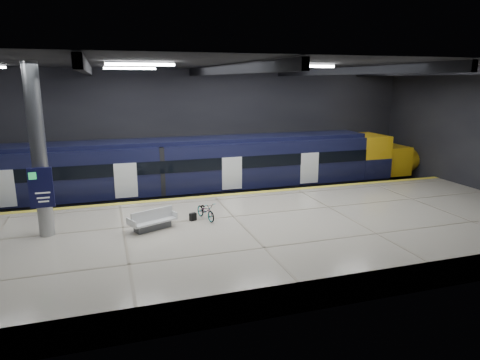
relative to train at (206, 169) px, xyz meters
name	(u,v)px	position (x,y,z in m)	size (l,w,h in m)	color
ground	(228,231)	(-0.25, -5.50, -2.06)	(30.00, 30.00, 0.00)	black
room_shell	(227,115)	(-0.25, -5.49, 3.66)	(30.10, 16.10, 8.05)	black
platform	(244,238)	(-0.25, -8.00, -1.51)	(30.00, 11.00, 1.10)	#B3AA98
safety_strip	(214,196)	(-0.25, -2.75, -0.95)	(30.00, 0.40, 0.01)	yellow
rails	(203,201)	(-0.25, 0.00, -1.98)	(30.00, 1.52, 0.16)	gray
train	(206,169)	(0.00, 0.00, 0.00)	(29.40, 2.84, 3.79)	black
bench	(153,222)	(-4.05, -7.14, -0.65)	(2.16, 1.54, 0.88)	#595B60
bicycle	(206,211)	(-1.58, -6.52, -0.55)	(0.54, 1.54, 0.81)	#99999E
pannier_bag	(193,217)	(-2.18, -6.52, -0.78)	(0.30, 0.18, 0.35)	black
info_column	(39,154)	(-8.25, -6.52, 2.40)	(0.90, 0.78, 6.90)	#9EA0A5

